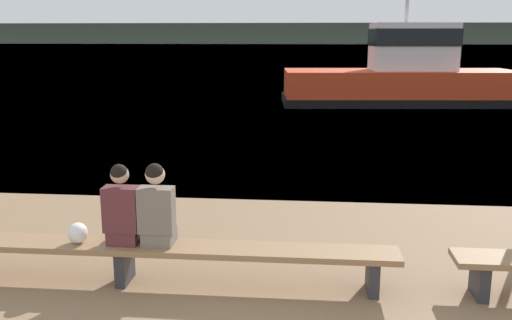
% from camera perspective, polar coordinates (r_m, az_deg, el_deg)
% --- Properties ---
extents(water_surface, '(240.00, 240.00, 0.00)m').
position_cam_1_polar(water_surface, '(129.55, 5.02, 11.22)').
color(water_surface, '#5684A3').
rests_on(water_surface, ground).
extents(far_shoreline, '(600.00, 12.00, 5.87)m').
position_cam_1_polar(far_shoreline, '(174.38, 5.17, 12.51)').
color(far_shoreline, '#424738').
rests_on(far_shoreline, ground).
extents(bench_main, '(6.29, 0.48, 0.47)m').
position_cam_1_polar(bench_main, '(6.84, -13.07, -8.82)').
color(bench_main, '#8E6B47').
rests_on(bench_main, ground).
extents(person_left, '(0.40, 0.37, 0.95)m').
position_cam_1_polar(person_left, '(6.67, -13.26, -4.77)').
color(person_left, '#56282D').
rests_on(person_left, bench_main).
extents(person_right, '(0.40, 0.37, 0.97)m').
position_cam_1_polar(person_right, '(6.54, -9.90, -4.77)').
color(person_right, '#70665B').
rests_on(person_right, bench_main).
extents(shopping_bag, '(0.22, 0.24, 0.24)m').
position_cam_1_polar(shopping_bag, '(6.92, -17.40, -6.98)').
color(shopping_bag, white).
rests_on(shopping_bag, bench_main).
extents(tugboat_red, '(9.76, 4.04, 5.44)m').
position_cam_1_polar(tugboat_red, '(24.27, 14.43, 7.86)').
color(tugboat_red, red).
rests_on(tugboat_red, water_surface).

